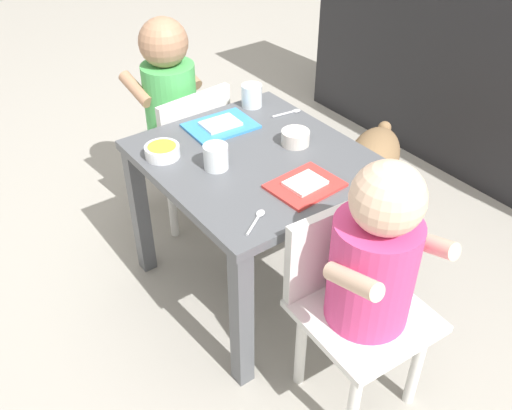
{
  "coord_description": "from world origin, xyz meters",
  "views": [
    {
      "loc": [
        1.04,
        -0.77,
        1.26
      ],
      "look_at": [
        0.0,
        0.0,
        0.3
      ],
      "focal_mm": 39.57,
      "sensor_mm": 36.0,
      "label": 1
    }
  ],
  "objects_px": {
    "water_cup_left": "(252,97)",
    "cereal_bowl_right_side": "(295,137)",
    "seated_child_right": "(370,264)",
    "food_tray_left": "(221,125)",
    "veggie_bowl_near": "(162,151)",
    "food_tray_right": "(305,185)",
    "spoon_by_right_tray": "(257,219)",
    "dining_table": "(256,181)",
    "dog": "(371,163)",
    "seated_child_left": "(173,101)",
    "spoon_by_left_tray": "(289,113)",
    "water_cup_right": "(216,158)"
  },
  "relations": [
    {
      "from": "food_tray_left",
      "to": "water_cup_right",
      "type": "height_order",
      "value": "water_cup_right"
    },
    {
      "from": "seated_child_left",
      "to": "food_tray_right",
      "type": "height_order",
      "value": "seated_child_left"
    },
    {
      "from": "seated_child_right",
      "to": "water_cup_left",
      "type": "height_order",
      "value": "seated_child_right"
    },
    {
      "from": "seated_child_left",
      "to": "water_cup_right",
      "type": "distance_m",
      "value": 0.47
    },
    {
      "from": "seated_child_left",
      "to": "dog",
      "type": "height_order",
      "value": "seated_child_left"
    },
    {
      "from": "seated_child_left",
      "to": "veggie_bowl_near",
      "type": "distance_m",
      "value": 0.38
    },
    {
      "from": "seated_child_left",
      "to": "spoon_by_right_tray",
      "type": "distance_m",
      "value": 0.71
    },
    {
      "from": "seated_child_right",
      "to": "spoon_by_left_tray",
      "type": "distance_m",
      "value": 0.66
    },
    {
      "from": "seated_child_left",
      "to": "water_cup_right",
      "type": "bearing_deg",
      "value": -15.1
    },
    {
      "from": "dog",
      "to": "spoon_by_right_tray",
      "type": "xyz_separation_m",
      "value": [
        0.31,
        -0.73,
        0.28
      ]
    },
    {
      "from": "food_tray_right",
      "to": "water_cup_right",
      "type": "xyz_separation_m",
      "value": [
        -0.2,
        -0.13,
        0.02
      ]
    },
    {
      "from": "dining_table",
      "to": "spoon_by_left_tray",
      "type": "distance_m",
      "value": 0.28
    },
    {
      "from": "spoon_by_left_tray",
      "to": "dog",
      "type": "bearing_deg",
      "value": 80.52
    },
    {
      "from": "water_cup_left",
      "to": "dog",
      "type": "bearing_deg",
      "value": 67.53
    },
    {
      "from": "dog",
      "to": "water_cup_left",
      "type": "height_order",
      "value": "water_cup_left"
    },
    {
      "from": "water_cup_left",
      "to": "spoon_by_right_tray",
      "type": "height_order",
      "value": "water_cup_left"
    },
    {
      "from": "food_tray_right",
      "to": "spoon_by_right_tray",
      "type": "relative_size",
      "value": 1.98
    },
    {
      "from": "dog",
      "to": "water_cup_left",
      "type": "xyz_separation_m",
      "value": [
        -0.17,
        -0.4,
        0.3
      ]
    },
    {
      "from": "spoon_by_right_tray",
      "to": "dog",
      "type": "bearing_deg",
      "value": 112.85
    },
    {
      "from": "food_tray_left",
      "to": "cereal_bowl_right_side",
      "type": "distance_m",
      "value": 0.23
    },
    {
      "from": "cereal_bowl_right_side",
      "to": "spoon_by_right_tray",
      "type": "xyz_separation_m",
      "value": [
        0.21,
        -0.29,
        -0.02
      ]
    },
    {
      "from": "seated_child_left",
      "to": "water_cup_left",
      "type": "xyz_separation_m",
      "value": [
        0.21,
        0.16,
        0.05
      ]
    },
    {
      "from": "dog",
      "to": "food_tray_left",
      "type": "height_order",
      "value": "food_tray_left"
    },
    {
      "from": "dog",
      "to": "food_tray_right",
      "type": "relative_size",
      "value": 2.54
    },
    {
      "from": "veggie_bowl_near",
      "to": "water_cup_right",
      "type": "bearing_deg",
      "value": 33.28
    },
    {
      "from": "dining_table",
      "to": "food_tray_left",
      "type": "distance_m",
      "value": 0.21
    },
    {
      "from": "veggie_bowl_near",
      "to": "water_cup_left",
      "type": "bearing_deg",
      "value": 105.58
    },
    {
      "from": "water_cup_left",
      "to": "cereal_bowl_right_side",
      "type": "relative_size",
      "value": 0.87
    },
    {
      "from": "seated_child_right",
      "to": "veggie_bowl_near",
      "type": "relative_size",
      "value": 7.47
    },
    {
      "from": "seated_child_right",
      "to": "food_tray_left",
      "type": "xyz_separation_m",
      "value": [
        -0.65,
        0.04,
        0.04
      ]
    },
    {
      "from": "dining_table",
      "to": "water_cup_left",
      "type": "relative_size",
      "value": 8.71
    },
    {
      "from": "seated_child_right",
      "to": "dining_table",
      "type": "bearing_deg",
      "value": 175.92
    },
    {
      "from": "dining_table",
      "to": "seated_child_right",
      "type": "distance_m",
      "value": 0.47
    },
    {
      "from": "seated_child_right",
      "to": "food_tray_right",
      "type": "bearing_deg",
      "value": 170.79
    },
    {
      "from": "water_cup_left",
      "to": "water_cup_right",
      "type": "height_order",
      "value": "water_cup_left"
    },
    {
      "from": "water_cup_left",
      "to": "cereal_bowl_right_side",
      "type": "height_order",
      "value": "water_cup_left"
    },
    {
      "from": "dog",
      "to": "water_cup_right",
      "type": "distance_m",
      "value": 0.75
    },
    {
      "from": "dining_table",
      "to": "water_cup_left",
      "type": "distance_m",
      "value": 0.32
    },
    {
      "from": "dog",
      "to": "food_tray_right",
      "type": "bearing_deg",
      "value": -63.98
    },
    {
      "from": "water_cup_right",
      "to": "spoon_by_left_tray",
      "type": "relative_size",
      "value": 0.66
    },
    {
      "from": "water_cup_left",
      "to": "spoon_by_right_tray",
      "type": "xyz_separation_m",
      "value": [
        0.47,
        -0.33,
        -0.03
      ]
    },
    {
      "from": "cereal_bowl_right_side",
      "to": "dog",
      "type": "bearing_deg",
      "value": 102.02
    },
    {
      "from": "spoon_by_left_tray",
      "to": "water_cup_right",
      "type": "bearing_deg",
      "value": -70.21
    },
    {
      "from": "water_cup_left",
      "to": "spoon_by_left_tray",
      "type": "relative_size",
      "value": 0.69
    },
    {
      "from": "water_cup_right",
      "to": "spoon_by_right_tray",
      "type": "distance_m",
      "value": 0.25
    },
    {
      "from": "dog",
      "to": "water_cup_right",
      "type": "xyz_separation_m",
      "value": [
        0.07,
        -0.68,
        0.3
      ]
    },
    {
      "from": "dining_table",
      "to": "spoon_by_right_tray",
      "type": "height_order",
      "value": "spoon_by_right_tray"
    },
    {
      "from": "dog",
      "to": "cereal_bowl_right_side",
      "type": "relative_size",
      "value": 5.78
    },
    {
      "from": "dog",
      "to": "veggie_bowl_near",
      "type": "distance_m",
      "value": 0.83
    },
    {
      "from": "spoon_by_right_tray",
      "to": "food_tray_right",
      "type": "bearing_deg",
      "value": 101.89
    }
  ]
}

